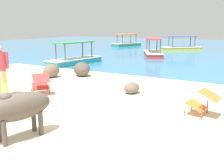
{
  "coord_description": "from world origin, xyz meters",
  "views": [
    {
      "loc": [
        3.79,
        -3.69,
        2.27
      ],
      "look_at": [
        -0.09,
        3.0,
        0.55
      ],
      "focal_mm": 42.76,
      "sensor_mm": 36.0,
      "label": 1
    }
  ],
  "objects_px": {
    "boat_teal": "(75,59)",
    "boat_green": "(127,43)",
    "deck_chair_far": "(203,101)",
    "deck_chair_near": "(41,83)",
    "person_standing": "(0,67)",
    "boat_yellow": "(181,47)",
    "boat_red": "(153,52)",
    "cow": "(16,108)"
  },
  "relations": [
    {
      "from": "deck_chair_near",
      "to": "deck_chair_far",
      "type": "distance_m",
      "value": 5.07
    },
    {
      "from": "deck_chair_far",
      "to": "boat_teal",
      "type": "distance_m",
      "value": 10.32
    },
    {
      "from": "deck_chair_far",
      "to": "boat_green",
      "type": "height_order",
      "value": "boat_green"
    },
    {
      "from": "deck_chair_near",
      "to": "boat_yellow",
      "type": "height_order",
      "value": "boat_yellow"
    },
    {
      "from": "boat_teal",
      "to": "boat_yellow",
      "type": "height_order",
      "value": "same"
    },
    {
      "from": "deck_chair_far",
      "to": "person_standing",
      "type": "relative_size",
      "value": 0.5
    },
    {
      "from": "deck_chair_near",
      "to": "boat_red",
      "type": "relative_size",
      "value": 0.25
    },
    {
      "from": "boat_yellow",
      "to": "boat_green",
      "type": "bearing_deg",
      "value": 118.45
    },
    {
      "from": "deck_chair_far",
      "to": "cow",
      "type": "bearing_deg",
      "value": 52.95
    },
    {
      "from": "deck_chair_near",
      "to": "boat_teal",
      "type": "distance_m",
      "value": 7.17
    },
    {
      "from": "cow",
      "to": "deck_chair_near",
      "type": "relative_size",
      "value": 1.9
    },
    {
      "from": "boat_teal",
      "to": "boat_red",
      "type": "distance_m",
      "value": 6.55
    },
    {
      "from": "cow",
      "to": "deck_chair_near",
      "type": "distance_m",
      "value": 3.56
    },
    {
      "from": "boat_teal",
      "to": "boat_green",
      "type": "bearing_deg",
      "value": -157.49
    },
    {
      "from": "boat_teal",
      "to": "boat_yellow",
      "type": "relative_size",
      "value": 1.1
    },
    {
      "from": "deck_chair_far",
      "to": "boat_red",
      "type": "xyz_separation_m",
      "value": [
        -6.0,
        11.84,
        -0.13
      ]
    },
    {
      "from": "person_standing",
      "to": "boat_teal",
      "type": "distance_m",
      "value": 7.53
    },
    {
      "from": "deck_chair_near",
      "to": "boat_green",
      "type": "bearing_deg",
      "value": -33.79
    },
    {
      "from": "boat_red",
      "to": "boat_yellow",
      "type": "height_order",
      "value": "same"
    },
    {
      "from": "deck_chair_near",
      "to": "boat_red",
      "type": "bearing_deg",
      "value": -48.76
    },
    {
      "from": "person_standing",
      "to": "boat_red",
      "type": "relative_size",
      "value": 0.43
    },
    {
      "from": "person_standing",
      "to": "boat_red",
      "type": "bearing_deg",
      "value": -48.36
    },
    {
      "from": "boat_green",
      "to": "boat_yellow",
      "type": "distance_m",
      "value": 6.95
    },
    {
      "from": "boat_red",
      "to": "person_standing",
      "type": "bearing_deg",
      "value": -26.81
    },
    {
      "from": "boat_yellow",
      "to": "boat_red",
      "type": "bearing_deg",
      "value": -139.62
    },
    {
      "from": "person_standing",
      "to": "boat_yellow",
      "type": "xyz_separation_m",
      "value": [
        0.51,
        18.57,
        -0.7
      ]
    },
    {
      "from": "boat_red",
      "to": "boat_yellow",
      "type": "relative_size",
      "value": 1.1
    },
    {
      "from": "deck_chair_near",
      "to": "boat_teal",
      "type": "relative_size",
      "value": 0.25
    },
    {
      "from": "boat_green",
      "to": "boat_yellow",
      "type": "bearing_deg",
      "value": -91.89
    },
    {
      "from": "boat_green",
      "to": "boat_teal",
      "type": "xyz_separation_m",
      "value": [
        3.52,
        -13.64,
        0.0
      ]
    },
    {
      "from": "cow",
      "to": "person_standing",
      "type": "height_order",
      "value": "person_standing"
    },
    {
      "from": "deck_chair_far",
      "to": "boat_red",
      "type": "height_order",
      "value": "boat_red"
    },
    {
      "from": "boat_green",
      "to": "boat_teal",
      "type": "bearing_deg",
      "value": -149.68
    },
    {
      "from": "boat_yellow",
      "to": "cow",
      "type": "bearing_deg",
      "value": -126.72
    },
    {
      "from": "deck_chair_near",
      "to": "boat_green",
      "type": "relative_size",
      "value": 0.24
    },
    {
      "from": "deck_chair_far",
      "to": "boat_yellow",
      "type": "height_order",
      "value": "boat_yellow"
    },
    {
      "from": "boat_yellow",
      "to": "person_standing",
      "type": "bearing_deg",
      "value": -135.38
    },
    {
      "from": "deck_chair_near",
      "to": "cow",
      "type": "bearing_deg",
      "value": 164.37
    },
    {
      "from": "deck_chair_near",
      "to": "deck_chair_far",
      "type": "bearing_deg",
      "value": -137.88
    },
    {
      "from": "cow",
      "to": "boat_teal",
      "type": "relative_size",
      "value": 0.47
    },
    {
      "from": "person_standing",
      "to": "boat_teal",
      "type": "xyz_separation_m",
      "value": [
        -2.59,
        7.04,
        -0.7
      ]
    },
    {
      "from": "cow",
      "to": "boat_red",
      "type": "height_order",
      "value": "boat_red"
    }
  ]
}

